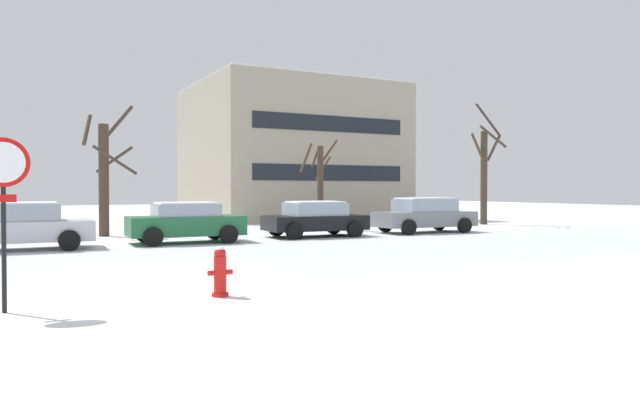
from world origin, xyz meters
TOP-DOWN VIEW (x-y plane):
  - ground_plane at (0.00, 0.00)m, footprint 120.00×120.00m
  - road_surface at (0.00, 3.38)m, footprint 80.00×8.75m
  - stop_sign at (-2.59, -1.67)m, footprint 0.76×0.19m
  - fire_hydrant at (0.76, -1.95)m, footprint 0.44×0.30m
  - parked_car_silver at (-2.19, 8.51)m, footprint 4.43×2.28m
  - parked_car_green at (3.02, 8.49)m, footprint 3.99×2.19m
  - parked_car_black at (8.23, 8.72)m, footprint 4.01×2.23m
  - parked_car_gray at (13.45, 8.49)m, footprint 4.45×2.18m
  - tree_far_right at (0.97, 12.87)m, footprint 2.06×2.39m
  - tree_far_mid at (19.85, 11.61)m, footprint 1.71×1.51m
  - tree_far_left at (10.22, 12.09)m, footprint 1.77×1.45m
  - building_far_right at (13.87, 22.91)m, footprint 11.95×10.80m

SIDE VIEW (x-z plane):
  - ground_plane at x=0.00m, z-range 0.00..0.00m
  - road_surface at x=0.00m, z-range 0.00..0.00m
  - fire_hydrant at x=0.76m, z-range 0.00..0.89m
  - parked_car_black at x=8.23m, z-range 0.02..1.42m
  - parked_car_green at x=3.02m, z-range 0.02..1.44m
  - parked_car_silver at x=-2.19m, z-range 0.01..1.49m
  - parked_car_gray at x=13.45m, z-range 0.01..1.51m
  - stop_sign at x=-2.59m, z-range 0.54..3.21m
  - tree_far_left at x=10.22m, z-range 0.08..4.22m
  - tree_far_right at x=0.97m, z-range -0.13..5.12m
  - tree_far_mid at x=19.85m, z-range -0.33..5.98m
  - building_far_right at x=13.87m, z-range 0.00..8.46m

